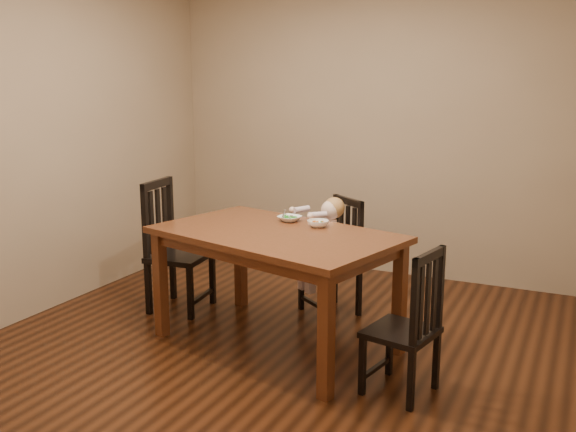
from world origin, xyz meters
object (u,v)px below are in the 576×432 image
at_px(chair_left, 174,248).
at_px(toddler, 330,244).
at_px(chair_child, 335,259).
at_px(dining_table, 276,245).
at_px(bowl_veg, 318,224).
at_px(bowl_peas, 290,219).
at_px(chair_right, 408,326).

xyz_separation_m(chair_left, toddler, (1.18, 0.44, 0.06)).
bearing_deg(chair_child, chair_left, 56.82).
bearing_deg(dining_table, chair_left, 164.36).
height_order(chair_child, chair_left, chair_left).
distance_m(dining_table, chair_left, 1.13).
bearing_deg(chair_left, dining_table, 68.08).
relative_size(dining_table, chair_left, 1.74).
bearing_deg(bowl_veg, bowl_peas, 163.74).
bearing_deg(chair_right, chair_left, 85.13).
distance_m(chair_left, bowl_veg, 1.32).
height_order(dining_table, toddler, dining_table).
bearing_deg(toddler, bowl_veg, 136.30).
bearing_deg(dining_table, chair_child, 80.12).
height_order(toddler, bowl_veg, bowl_veg).
distance_m(chair_right, toddler, 1.41).
bearing_deg(dining_table, bowl_veg, 50.97).
relative_size(toddler, bowl_peas, 3.02).
height_order(chair_right, bowl_peas, chair_right).
relative_size(toddler, bowl_veg, 3.27).
bearing_deg(bowl_peas, chair_right, -31.17).
relative_size(chair_left, chair_right, 1.17).
xyz_separation_m(chair_left, bowl_peas, (1.02, 0.03, 0.34)).
bearing_deg(chair_right, toddler, 52.43).
height_order(bowl_peas, bowl_veg, bowl_veg).
distance_m(chair_child, bowl_peas, 0.63).
distance_m(chair_child, chair_right, 1.42).
distance_m(chair_right, bowl_veg, 1.09).
bearing_deg(chair_left, bowl_veg, 81.73).
distance_m(dining_table, bowl_veg, 0.35).
bearing_deg(dining_table, toddler, 81.64).
relative_size(chair_child, toddler, 1.86).
relative_size(dining_table, chair_right, 2.04).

